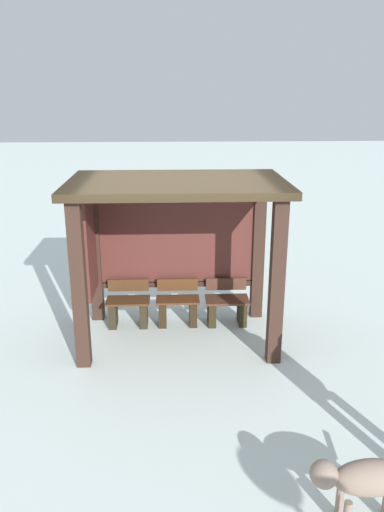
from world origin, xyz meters
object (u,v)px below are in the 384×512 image
bench_center_inside (178,307)px  dog (364,479)px  bench_right_inside (227,307)px  bench_left_inside (128,308)px  bus_shelter (170,221)px

bench_center_inside → dog: (1.51, -4.04, 0.17)m
bench_right_inside → dog: size_ratio=0.68×
bench_left_inside → bench_right_inside: bench_left_inside is taller
dog → bench_right_inside: bearing=100.2°
bench_left_inside → dog: (2.30, -4.04, 0.17)m
bus_shelter → dog: bearing=-66.8°
bench_left_inside → bench_center_inside: (0.79, -0.00, 0.00)m
bench_center_inside → bench_right_inside: bearing=0.0°
bench_center_inside → dog: 4.31m
bus_shelter → bench_right_inside: size_ratio=4.24×
bus_shelter → bench_center_inside: bearing=70.3°
bus_shelter → bench_center_inside: (0.10, 0.27, -1.49)m
bus_shelter → bench_right_inside: bus_shelter is taller
bus_shelter → bench_center_inside: 1.51m
bench_right_inside → dog: 4.11m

